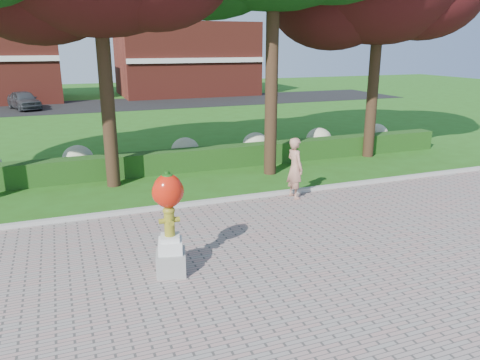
# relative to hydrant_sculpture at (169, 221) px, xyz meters

# --- Properties ---
(ground) EXTENTS (100.00, 100.00, 0.00)m
(ground) POSITION_rel_hydrant_sculpture_xyz_m (1.65, 0.88, -1.19)
(ground) COLOR #265715
(ground) RESTS_ON ground
(walkway) EXTENTS (40.00, 14.00, 0.04)m
(walkway) POSITION_rel_hydrant_sculpture_xyz_m (1.65, -3.12, -1.17)
(walkway) COLOR gray
(walkway) RESTS_ON ground
(curb) EXTENTS (40.00, 0.18, 0.15)m
(curb) POSITION_rel_hydrant_sculpture_xyz_m (1.65, 3.88, -1.11)
(curb) COLOR #ADADA5
(curb) RESTS_ON ground
(lawn_hedge) EXTENTS (24.00, 0.70, 0.80)m
(lawn_hedge) POSITION_rel_hydrant_sculpture_xyz_m (1.65, 7.88, -0.79)
(lawn_hedge) COLOR #1D3F12
(lawn_hedge) RESTS_ON ground
(hydrangea_row) EXTENTS (20.10, 1.10, 0.99)m
(hydrangea_row) POSITION_rel_hydrant_sculpture_xyz_m (2.23, 8.88, -0.64)
(hydrangea_row) COLOR #ADB086
(hydrangea_row) RESTS_ON ground
(street) EXTENTS (50.00, 8.00, 0.02)m
(street) POSITION_rel_hydrant_sculpture_xyz_m (1.65, 28.88, -1.18)
(street) COLOR black
(street) RESTS_ON ground
(building_right) EXTENTS (12.00, 8.00, 6.40)m
(building_right) POSITION_rel_hydrant_sculpture_xyz_m (9.65, 34.88, 2.01)
(building_right) COLOR maroon
(building_right) RESTS_ON ground
(hydrant_sculpture) EXTENTS (0.71, 0.71, 2.16)m
(hydrant_sculpture) POSITION_rel_hydrant_sculpture_xyz_m (0.00, 0.00, 0.00)
(hydrant_sculpture) COLOR gray
(hydrant_sculpture) RESTS_ON walkway
(woman) EXTENTS (0.49, 0.71, 1.86)m
(woman) POSITION_rel_hydrant_sculpture_xyz_m (4.63, 3.48, -0.22)
(woman) COLOR tan
(woman) RESTS_ON walkway
(parked_car) EXTENTS (2.72, 4.17, 1.32)m
(parked_car) POSITION_rel_hydrant_sculpture_xyz_m (-4.06, 28.48, -0.51)
(parked_car) COLOR #3E4145
(parked_car) RESTS_ON street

